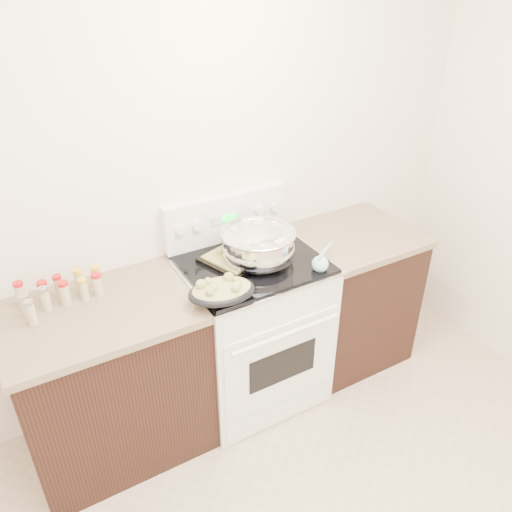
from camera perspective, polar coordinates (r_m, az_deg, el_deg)
room_shell at (r=1.19m, az=18.62°, el=-4.08°), size 4.10×3.60×2.75m
counter_left at (r=2.80m, az=-15.98°, el=-13.38°), size 0.93×0.67×0.92m
counter_right at (r=3.35m, az=10.40°, el=-4.33°), size 0.73×0.67×0.92m
kitchen_range at (r=2.98m, az=-0.53°, el=-8.00°), size 0.78×0.73×1.22m
mixing_bowl at (r=2.67m, az=0.29°, el=1.08°), size 0.48×0.48×0.24m
roasting_pan at (r=2.40m, az=-3.95°, el=-3.93°), size 0.37×0.28×0.12m
baking_sheet at (r=2.77m, az=-1.39°, el=0.40°), size 0.52×0.44×0.06m
wooden_spoon at (r=2.67m, az=0.82°, el=-0.93°), size 0.07×0.24×0.04m
blue_ladle at (r=2.66m, az=7.40°, el=-0.76°), size 0.25×0.21×0.11m
spice_jars at (r=2.58m, az=-21.60°, el=-3.82°), size 0.40×0.23×0.13m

